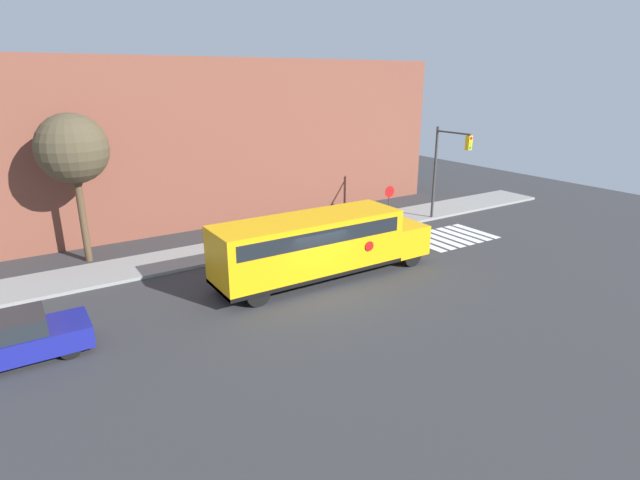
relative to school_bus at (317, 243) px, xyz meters
name	(u,v)px	position (x,y,z in m)	size (l,w,h in m)	color
ground_plane	(317,288)	(-0.60, -0.94, -1.66)	(60.00, 60.00, 0.00)	#333335
sidewalk_strip	(251,245)	(-0.60, 5.56, -1.58)	(44.00, 3.00, 0.15)	gray
building_backdrop	(202,142)	(-0.60, 12.06, 3.14)	(32.00, 4.00, 9.58)	brown
crosswalk_stripes	(450,237)	(9.48, 1.06, -1.65)	(4.70, 3.20, 0.01)	white
school_bus	(317,243)	(0.00, 0.00, 0.00)	(10.22, 2.57, 2.87)	#EAA80F
parked_car	(10,340)	(-11.68, -0.54, -0.91)	(4.42, 1.83, 1.50)	navy
stop_sign	(389,200)	(8.02, 4.69, -0.06)	(0.68, 0.10, 2.42)	#38383A
traffic_light	(445,162)	(11.23, 3.49, 2.07)	(0.28, 2.67, 5.72)	#38383A
tree_near_sidewalk	(72,150)	(-8.16, 7.93, 3.73)	(3.20, 3.20, 7.03)	brown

